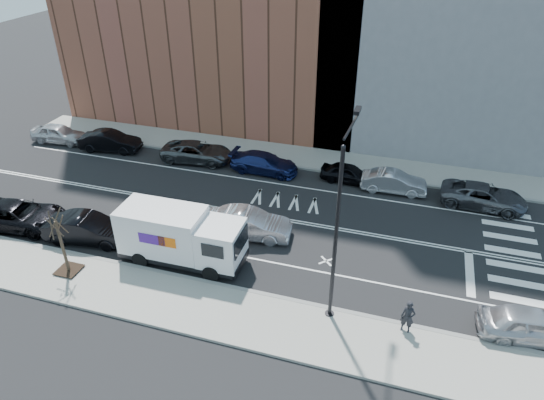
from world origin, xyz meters
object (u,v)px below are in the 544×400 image
Objects in this scene: driving_sedan at (248,224)px; near_parked_front at (531,325)px; fedex_van at (180,236)px; far_parked_a at (59,133)px; far_parked_b at (110,141)px; pedestrian at (408,317)px.

near_parked_front is at bearing -111.34° from driving_sedan.
far_parked_a is at bearing 145.33° from fedex_van.
fedex_van is 16.33m from far_parked_b.
far_parked_b is 1.05× the size of near_parked_front.
driving_sedan is 10.81m from pedestrian.
pedestrian is at bearing -125.43° from driving_sedan.
far_parked_a is 0.98× the size of near_parked_front.
fedex_van is 12.35m from pedestrian.
near_parked_front is (34.43, -11.78, 0.01)m from far_parked_a.
pedestrian is (12.19, -1.81, -0.65)m from fedex_van.
far_parked_b is 2.82× the size of pedestrian.
pedestrian is (29.06, -13.13, 0.23)m from far_parked_a.
far_parked_b is (-11.86, 11.20, -0.86)m from fedex_van.
driving_sedan is (14.53, -7.89, 0.04)m from far_parked_b.
fedex_van is 1.53× the size of far_parked_a.
near_parked_front is (17.56, -0.45, -0.87)m from fedex_van.
fedex_van is 1.44× the size of far_parked_b.
fedex_van is at bearing 178.03° from pedestrian.
far_parked_b is 0.95× the size of driving_sedan.
fedex_van is 4.33m from driving_sedan.
pedestrian is (-5.37, -1.36, 0.22)m from near_parked_front.
driving_sedan is at bearing -126.35° from far_parked_b.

